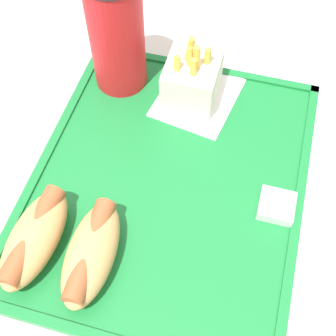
% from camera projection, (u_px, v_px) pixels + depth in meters
% --- Properties ---
extents(ground_plane, '(8.00, 8.00, 0.00)m').
position_uv_depth(ground_plane, '(158.00, 319.00, 1.28)').
color(ground_plane, '#4C4742').
extents(dining_table, '(1.32, 0.94, 0.77)m').
position_uv_depth(dining_table, '(155.00, 268.00, 0.96)').
color(dining_table, beige).
rests_on(dining_table, ground_plane).
extents(food_tray, '(0.43, 0.35, 0.01)m').
position_uv_depth(food_tray, '(168.00, 182.00, 0.61)').
color(food_tray, '#197233').
rests_on(food_tray, dining_table).
extents(paper_napkin, '(0.14, 0.13, 0.00)m').
position_uv_depth(paper_napkin, '(198.00, 97.00, 0.68)').
color(paper_napkin, white).
rests_on(paper_napkin, food_tray).
extents(soda_cup, '(0.08, 0.08, 0.21)m').
position_uv_depth(soda_cup, '(116.00, 32.00, 0.63)').
color(soda_cup, red).
rests_on(soda_cup, food_tray).
extents(hot_dog_far, '(0.13, 0.06, 0.05)m').
position_uv_depth(hot_dog_far, '(34.00, 238.00, 0.54)').
color(hot_dog_far, tan).
rests_on(hot_dog_far, food_tray).
extents(hot_dog_near, '(0.13, 0.06, 0.05)m').
position_uv_depth(hot_dog_near, '(91.00, 253.00, 0.53)').
color(hot_dog_near, tan).
rests_on(hot_dog_near, food_tray).
extents(fries_carton, '(0.09, 0.07, 0.11)m').
position_uv_depth(fries_carton, '(192.00, 78.00, 0.66)').
color(fries_carton, silver).
rests_on(fries_carton, food_tray).
extents(sauce_cup_mayo, '(0.04, 0.04, 0.02)m').
position_uv_depth(sauce_cup_mayo, '(277.00, 206.00, 0.58)').
color(sauce_cup_mayo, silver).
rests_on(sauce_cup_mayo, food_tray).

